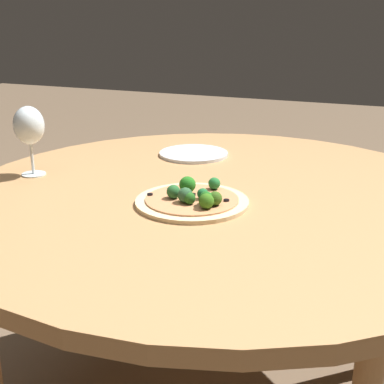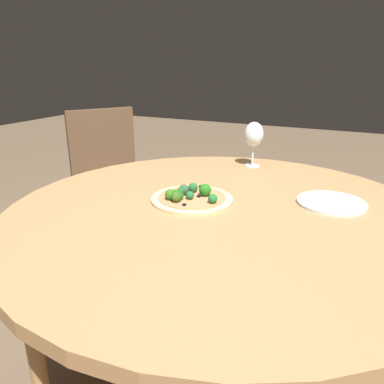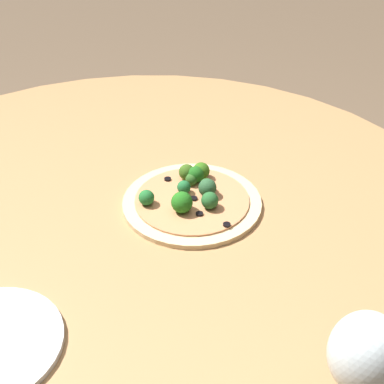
{
  "view_description": "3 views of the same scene",
  "coord_description": "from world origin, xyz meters",
  "views": [
    {
      "loc": [
        -1.23,
        -0.43,
        1.17
      ],
      "look_at": [
        -0.12,
        0.03,
        0.76
      ],
      "focal_mm": 50.0,
      "sensor_mm": 36.0,
      "label": 1
    },
    {
      "loc": [
        0.4,
        -1.03,
        1.17
      ],
      "look_at": [
        -0.12,
        0.03,
        0.76
      ],
      "focal_mm": 35.0,
      "sensor_mm": 36.0,
      "label": 2
    },
    {
      "loc": [
        0.28,
        0.78,
        1.35
      ],
      "look_at": [
        -0.12,
        0.03,
        0.76
      ],
      "focal_mm": 50.0,
      "sensor_mm": 36.0,
      "label": 3
    }
  ],
  "objects": [
    {
      "name": "dining_table",
      "position": [
        0.0,
        0.0,
        0.67
      ],
      "size": [
        1.36,
        1.36,
        0.73
      ],
      "color": "#A87A4C",
      "rests_on": "ground_plane"
    },
    {
      "name": "pizza",
      "position": [
        -0.12,
        0.02,
        0.74
      ],
      "size": [
        0.27,
        0.27,
        0.06
      ],
      "color": "#DBBC89",
      "rests_on": "dining_table"
    },
    {
      "name": "wine_glass",
      "position": [
        -0.06,
        0.53,
        0.86
      ],
      "size": [
        0.08,
        0.08,
        0.2
      ],
      "color": "silver",
      "rests_on": "dining_table"
    }
  ]
}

